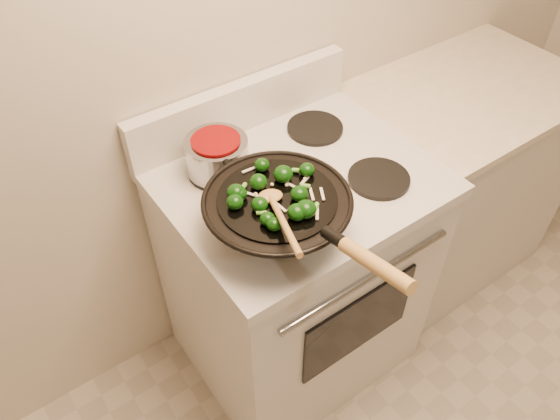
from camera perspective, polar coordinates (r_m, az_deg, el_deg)
stove at (r=1.93m, az=1.53°, el=-6.49°), size 0.78×0.67×1.08m
counter_unit at (r=2.38m, az=17.05°, el=2.86°), size 0.87×0.62×0.91m
wok at (r=1.38m, az=-0.17°, el=-0.35°), size 0.38×0.63×0.23m
stirfry at (r=1.33m, az=-0.64°, el=1.70°), size 0.26×0.25×0.04m
wooden_spoon at (r=1.27m, az=-0.24°, el=-0.12°), size 0.14×0.28×0.08m
saucepan at (r=1.58m, az=-6.58°, el=5.73°), size 0.18×0.29×0.11m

